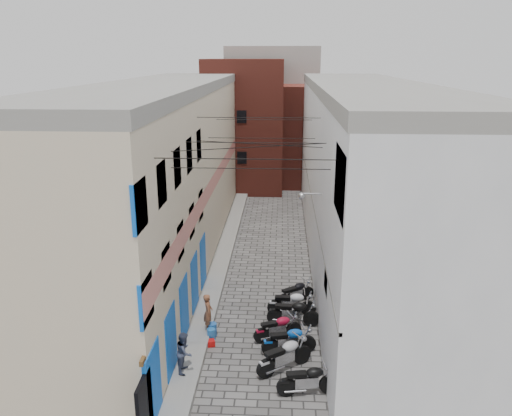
% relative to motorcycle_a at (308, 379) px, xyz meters
% --- Properties ---
extents(plinth, '(0.90, 26.00, 0.25)m').
position_rel_motorcycle_a_xyz_m(plinth, '(-3.95, 10.90, -0.45)').
color(plinth, gray).
rests_on(plinth, ground).
extents(building_left, '(5.10, 27.00, 9.00)m').
position_rel_motorcycle_a_xyz_m(building_left, '(-6.88, 10.84, 3.93)').
color(building_left, beige).
rests_on(building_left, ground).
extents(building_right, '(5.94, 26.00, 9.00)m').
position_rel_motorcycle_a_xyz_m(building_right, '(3.10, 10.89, 3.93)').
color(building_right, silver).
rests_on(building_right, ground).
extents(building_far_brick_left, '(6.00, 6.00, 10.00)m').
position_rel_motorcycle_a_xyz_m(building_far_brick_left, '(-3.90, 25.90, 4.43)').
color(building_far_brick_left, maroon).
rests_on(building_far_brick_left, ground).
extents(building_far_brick_right, '(5.00, 6.00, 8.00)m').
position_rel_motorcycle_a_xyz_m(building_far_brick_right, '(1.10, 27.90, 3.43)').
color(building_far_brick_right, maroon).
rests_on(building_far_brick_right, ground).
extents(building_far_concrete, '(8.00, 5.00, 11.00)m').
position_rel_motorcycle_a_xyz_m(building_far_concrete, '(-1.90, 31.90, 4.93)').
color(building_far_concrete, gray).
rests_on(building_far_concrete, ground).
extents(far_shopfront, '(2.00, 0.30, 2.40)m').
position_rel_motorcycle_a_xyz_m(far_shopfront, '(-1.90, 23.10, 0.63)').
color(far_shopfront, black).
rests_on(far_shopfront, ground).
extents(overhead_wires, '(5.80, 13.02, 1.32)m').
position_rel_motorcycle_a_xyz_m(overhead_wires, '(-1.90, 5.54, 6.55)').
color(overhead_wires, black).
rests_on(overhead_wires, ground).
extents(motorcycle_a, '(2.05, 0.94, 1.15)m').
position_rel_motorcycle_a_xyz_m(motorcycle_a, '(0.00, 0.00, 0.00)').
color(motorcycle_a, black).
rests_on(motorcycle_a, ground).
extents(motorcycle_b, '(2.15, 1.80, 1.25)m').
position_rel_motorcycle_a_xyz_m(motorcycle_b, '(-0.73, 1.22, 0.05)').
color(motorcycle_b, '#B4B3B8').
rests_on(motorcycle_b, ground).
extents(motorcycle_c, '(2.07, 1.02, 1.15)m').
position_rel_motorcycle_a_xyz_m(motorcycle_c, '(-0.57, 2.24, 0.00)').
color(motorcycle_c, blue).
rests_on(motorcycle_c, ground).
extents(motorcycle_d, '(1.97, 1.28, 1.09)m').
position_rel_motorcycle_a_xyz_m(motorcycle_d, '(-0.97, 3.12, -0.03)').
color(motorcycle_d, maroon).
rests_on(motorcycle_d, ground).
extents(motorcycle_e, '(2.12, 0.81, 1.20)m').
position_rel_motorcycle_a_xyz_m(motorcycle_e, '(-0.38, 4.22, 0.03)').
color(motorcycle_e, black).
rests_on(motorcycle_e, ground).
extents(motorcycle_f, '(2.00, 0.65, 1.16)m').
position_rel_motorcycle_a_xyz_m(motorcycle_f, '(-0.43, 5.04, 0.01)').
color(motorcycle_f, silver).
rests_on(motorcycle_f, ground).
extents(motorcycle_g, '(1.88, 1.58, 1.09)m').
position_rel_motorcycle_a_xyz_m(motorcycle_g, '(-0.25, 6.05, -0.03)').
color(motorcycle_g, black).
rests_on(motorcycle_g, ground).
extents(person_a, '(0.43, 0.58, 1.45)m').
position_rel_motorcycle_a_xyz_m(person_a, '(-3.60, 3.30, 0.40)').
color(person_a, brown).
rests_on(person_a, plinth).
extents(person_b, '(0.55, 0.70, 1.40)m').
position_rel_motorcycle_a_xyz_m(person_b, '(-3.99, 0.67, 0.37)').
color(person_b, '#383F55').
rests_on(person_b, plinth).
extents(water_jug_near, '(0.31, 0.31, 0.48)m').
position_rel_motorcycle_a_xyz_m(water_jug_near, '(-3.45, 2.93, -0.33)').
color(water_jug_near, '#2265AA').
rests_on(water_jug_near, ground).
extents(water_jug_far, '(0.42, 0.42, 0.52)m').
position_rel_motorcycle_a_xyz_m(water_jug_far, '(-3.45, 3.26, -0.32)').
color(water_jug_far, '#235CAF').
rests_on(water_jug_far, ground).
extents(red_crate, '(0.41, 0.36, 0.22)m').
position_rel_motorcycle_a_xyz_m(red_crate, '(-3.45, 2.56, -0.46)').
color(red_crate, red).
rests_on(red_crate, ground).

